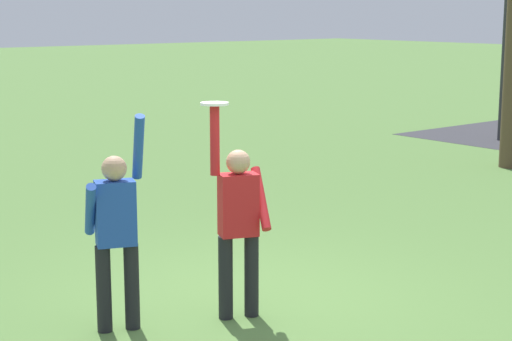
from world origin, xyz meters
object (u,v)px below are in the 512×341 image
Objects in this scene: frisbee_disc at (214,104)px; lamppost_by_lot at (506,26)px; person_catcher at (238,219)px; person_defender at (116,228)px.

lamppost_by_lot reaches higher than frisbee_disc.
frisbee_disc is at bearing -66.34° from lamppost_by_lot.
lamppost_by_lot is at bearing -133.61° from person_catcher.
frisbee_disc is 13.04m from lamppost_by_lot.
person_catcher is 1.16m from person_defender.
frisbee_disc is 0.06× the size of lamppost_by_lot.
lamppost_by_lot is at bearing 42.86° from person_defender.
person_catcher is 1.13m from frisbee_disc.
person_defender is at bearing -69.15° from lamppost_by_lot.
frisbee_disc is at bearing 0.00° from person_defender.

